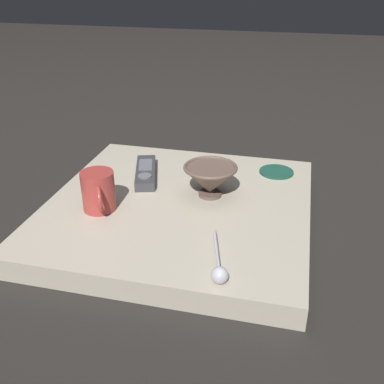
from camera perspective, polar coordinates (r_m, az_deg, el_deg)
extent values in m
plane|color=black|center=(1.03, -1.64, -3.45)|extent=(6.00, 6.00, 0.00)
cube|color=#B7AD99|center=(1.02, -1.66, -2.32)|extent=(0.57, 0.58, 0.05)
cylinder|color=brown|center=(1.03, 2.28, -0.24)|extent=(0.05, 0.05, 0.01)
cone|color=brown|center=(1.01, 2.32, 1.52)|extent=(0.12, 0.12, 0.06)
torus|color=brown|center=(1.00, 2.35, 3.12)|extent=(0.12, 0.12, 0.01)
cylinder|color=#A53833|center=(0.98, -11.76, 0.13)|extent=(0.07, 0.07, 0.09)
torus|color=#A53833|center=(0.94, -11.63, -0.86)|extent=(0.03, 0.05, 0.05)
cylinder|color=silver|center=(0.82, 3.13, -7.32)|extent=(0.04, 0.12, 0.01)
sphere|color=silver|center=(0.76, 3.51, -10.44)|extent=(0.03, 0.03, 0.03)
cube|color=#38383D|center=(1.12, -5.88, 2.46)|extent=(0.09, 0.17, 0.02)
cylinder|color=slate|center=(1.07, -5.99, 2.04)|extent=(0.03, 0.03, 0.00)
cube|color=slate|center=(1.14, -5.88, 3.47)|extent=(0.05, 0.07, 0.00)
cylinder|color=#194738|center=(1.16, 10.63, 2.52)|extent=(0.09, 0.09, 0.01)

